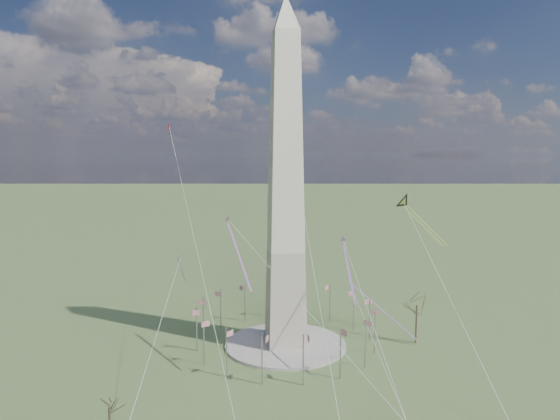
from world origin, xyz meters
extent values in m
plane|color=#466030|center=(0.00, 0.00, 0.00)|extent=(2000.00, 2000.00, 0.00)
cylinder|color=#A49E96|center=(0.00, 0.00, 0.40)|extent=(36.00, 36.00, 0.80)
pyramid|color=silver|center=(0.00, 0.00, 95.80)|extent=(9.90, 9.90, 10.00)
cylinder|color=#AEB1B4|center=(26.00, 0.00, 6.50)|extent=(0.36, 0.36, 13.00)
cube|color=#A81619|center=(26.00, 1.30, 11.80)|extent=(2.40, 0.08, 1.50)
cylinder|color=#AEB1B4|center=(24.02, 9.95, 6.50)|extent=(0.36, 0.36, 13.00)
cube|color=#A81619|center=(23.52, 11.15, 11.80)|extent=(2.25, 0.99, 1.50)
cylinder|color=#AEB1B4|center=(18.38, 18.38, 6.50)|extent=(0.36, 0.36, 13.00)
cube|color=#A81619|center=(17.47, 19.30, 11.80)|extent=(1.75, 1.75, 1.50)
cylinder|color=#AEB1B4|center=(9.95, 24.02, 6.50)|extent=(0.36, 0.36, 13.00)
cube|color=#A81619|center=(8.75, 24.52, 11.80)|extent=(0.99, 2.25, 1.50)
cylinder|color=#AEB1B4|center=(0.00, 26.00, 6.50)|extent=(0.36, 0.36, 13.00)
cube|color=#A81619|center=(-1.30, 26.00, 11.80)|extent=(0.08, 2.40, 1.50)
cylinder|color=#AEB1B4|center=(-9.95, 24.02, 6.50)|extent=(0.36, 0.36, 13.00)
cube|color=#A81619|center=(-11.15, 23.52, 11.80)|extent=(0.99, 2.25, 1.50)
cylinder|color=#AEB1B4|center=(-18.38, 18.38, 6.50)|extent=(0.36, 0.36, 13.00)
cube|color=#A81619|center=(-19.30, 17.47, 11.80)|extent=(1.75, 1.75, 1.50)
cylinder|color=#AEB1B4|center=(-24.02, 9.95, 6.50)|extent=(0.36, 0.36, 13.00)
cube|color=#A81619|center=(-24.52, 8.75, 11.80)|extent=(2.25, 0.99, 1.50)
cylinder|color=#AEB1B4|center=(-26.00, 0.00, 6.50)|extent=(0.36, 0.36, 13.00)
cube|color=#A81619|center=(-26.00, -1.30, 11.80)|extent=(2.40, 0.08, 1.50)
cylinder|color=#AEB1B4|center=(-24.02, -9.95, 6.50)|extent=(0.36, 0.36, 13.00)
cube|color=#A81619|center=(-23.52, -11.15, 11.80)|extent=(2.25, 0.99, 1.50)
cylinder|color=#AEB1B4|center=(-18.38, -18.38, 6.50)|extent=(0.36, 0.36, 13.00)
cube|color=#A81619|center=(-17.47, -19.30, 11.80)|extent=(1.75, 1.75, 1.50)
cylinder|color=#AEB1B4|center=(-9.95, -24.02, 6.50)|extent=(0.36, 0.36, 13.00)
cube|color=#A81619|center=(-8.75, -24.52, 11.80)|extent=(0.99, 2.25, 1.50)
cylinder|color=#AEB1B4|center=(0.00, -26.00, 6.50)|extent=(0.36, 0.36, 13.00)
cube|color=#A81619|center=(1.30, -26.00, 11.80)|extent=(0.08, 2.40, 1.50)
cylinder|color=#AEB1B4|center=(9.95, -24.02, 6.50)|extent=(0.36, 0.36, 13.00)
cube|color=#A81619|center=(11.15, -23.52, 11.80)|extent=(0.99, 2.25, 1.50)
cylinder|color=#AEB1B4|center=(18.38, -18.38, 6.50)|extent=(0.36, 0.36, 13.00)
cube|color=#A81619|center=(19.30, -17.47, 11.80)|extent=(1.75, 1.75, 1.50)
cylinder|color=#AEB1B4|center=(24.02, -9.95, 6.50)|extent=(0.36, 0.36, 13.00)
cube|color=#A81619|center=(24.52, -8.75, 11.80)|extent=(2.25, 0.99, 1.50)
cylinder|color=#4D412F|center=(39.24, -4.10, 5.85)|extent=(0.51, 0.51, 11.71)
cube|color=orange|center=(45.95, 5.08, 34.70)|extent=(7.75, 14.13, 11.04)
cube|color=orange|center=(44.17, 4.14, 34.70)|extent=(7.75, 14.13, 11.04)
cube|color=navy|center=(-30.39, 9.62, 26.00)|extent=(2.13, 3.09, 2.34)
cube|color=red|center=(-30.39, 9.62, 22.14)|extent=(2.18, 2.38, 8.08)
cube|color=red|center=(13.73, -18.15, 26.09)|extent=(2.87, 19.04, 11.97)
cube|color=red|center=(-14.64, -13.46, 30.64)|extent=(4.86, 21.79, 13.84)
cube|color=red|center=(30.78, 1.94, 8.76)|extent=(16.69, 16.65, 14.39)
cube|color=red|center=(-34.67, 36.47, 66.62)|extent=(1.14, 1.59, 1.47)
cube|color=red|center=(-34.67, 36.47, 65.03)|extent=(0.53, 1.28, 3.35)
cube|color=silver|center=(6.08, 42.19, 79.51)|extent=(1.21, 1.93, 1.59)
cube|color=silver|center=(6.08, 42.19, 77.78)|extent=(0.81, 1.34, 3.64)
camera|label=1|loc=(-24.09, -141.20, 56.39)|focal=32.00mm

